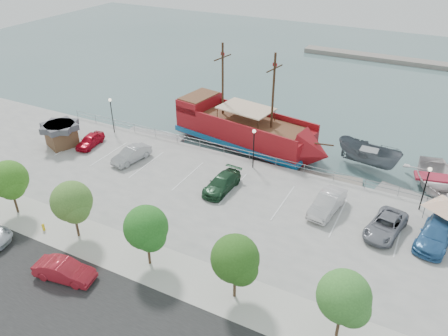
% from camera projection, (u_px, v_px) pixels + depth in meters
% --- Properties ---
extents(ground, '(160.00, 160.00, 0.00)m').
position_uv_depth(ground, '(224.00, 208.00, 40.23)').
color(ground, '#446565').
extents(street, '(100.00, 8.00, 0.04)m').
position_uv_depth(street, '(107.00, 327.00, 27.45)').
color(street, black).
rests_on(street, land_slab).
extents(sidewalk, '(100.00, 4.00, 0.05)m').
position_uv_depth(sidewalk, '(161.00, 268.00, 32.05)').
color(sidewalk, beige).
rests_on(sidewalk, land_slab).
extents(seawall_railing, '(50.00, 0.06, 1.00)m').
position_uv_depth(seawall_railing, '(258.00, 157.00, 45.44)').
color(seawall_railing, gray).
rests_on(seawall_railing, land_slab).
extents(far_shore, '(40.00, 3.00, 0.80)m').
position_uv_depth(far_shore, '(414.00, 62.00, 78.24)').
color(far_shore, gray).
rests_on(far_shore, ground).
extents(pirate_ship, '(19.33, 8.01, 12.03)m').
position_uv_depth(pirate_ship, '(254.00, 133.00, 49.32)').
color(pirate_ship, maroon).
rests_on(pirate_ship, ground).
extents(patrol_boat, '(7.45, 4.36, 2.71)m').
position_uv_depth(patrol_boat, '(368.00, 157.00, 45.87)').
color(patrol_boat, slate).
rests_on(patrol_boat, ground).
extents(speedboat, '(7.28, 8.98, 1.64)m').
position_uv_depth(speedboat, '(436.00, 180.00, 42.91)').
color(speedboat, beige).
rests_on(speedboat, ground).
extents(dock_west, '(7.53, 2.57, 0.42)m').
position_uv_depth(dock_west, '(155.00, 136.00, 52.79)').
color(dock_west, gray).
rests_on(dock_west, ground).
extents(dock_mid, '(6.52, 2.93, 0.36)m').
position_uv_depth(dock_mid, '(330.00, 179.00, 44.25)').
color(dock_mid, gray).
rests_on(dock_mid, ground).
extents(dock_east, '(7.44, 3.58, 0.41)m').
position_uv_depth(dock_east, '(415.00, 200.00, 41.04)').
color(dock_east, gray).
rests_on(dock_east, ground).
extents(shed, '(4.14, 4.14, 2.61)m').
position_uv_depth(shed, '(61.00, 134.00, 48.31)').
color(shed, brown).
rests_on(shed, land_slab).
extents(street_sedan, '(4.65, 2.29, 1.47)m').
position_uv_depth(street_sedan, '(64.00, 271.00, 30.77)').
color(street_sedan, '#AC1C28').
rests_on(street_sedan, street).
extents(fire_hydrant, '(0.24, 0.24, 0.68)m').
position_uv_depth(fire_hydrant, '(43.00, 227.00, 35.62)').
color(fire_hydrant, yellow).
rests_on(fire_hydrant, sidewalk).
extents(lamp_post_left, '(0.36, 0.36, 4.28)m').
position_uv_depth(lamp_post_left, '(111.00, 109.00, 50.36)').
color(lamp_post_left, black).
rests_on(lamp_post_left, land_slab).
extents(lamp_post_mid, '(0.36, 0.36, 4.28)m').
position_uv_depth(lamp_post_mid, '(254.00, 142.00, 43.23)').
color(lamp_post_mid, black).
rests_on(lamp_post_mid, land_slab).
extents(lamp_post_right, '(0.36, 0.36, 4.28)m').
position_uv_depth(lamp_post_right, '(427.00, 181.00, 36.88)').
color(lamp_post_right, black).
rests_on(lamp_post_right, land_slab).
extents(tree_b, '(3.30, 3.20, 5.00)m').
position_uv_depth(tree_b, '(9.00, 181.00, 36.23)').
color(tree_b, '#473321').
rests_on(tree_b, sidewalk).
extents(tree_c, '(3.30, 3.20, 5.00)m').
position_uv_depth(tree_c, '(73.00, 203.00, 33.45)').
color(tree_c, '#473321').
rests_on(tree_c, sidewalk).
extents(tree_d, '(3.30, 3.20, 5.00)m').
position_uv_depth(tree_d, '(147.00, 229.00, 30.68)').
color(tree_d, '#473321').
rests_on(tree_d, sidewalk).
extents(tree_e, '(3.30, 3.20, 5.00)m').
position_uv_depth(tree_e, '(237.00, 261.00, 27.90)').
color(tree_e, '#473321').
rests_on(tree_e, sidewalk).
extents(tree_f, '(3.30, 3.20, 5.00)m').
position_uv_depth(tree_f, '(346.00, 299.00, 25.13)').
color(tree_f, '#473321').
rests_on(tree_f, sidewalk).
extents(parked_car_a, '(2.11, 4.14, 1.35)m').
position_uv_depth(parked_car_a, '(90.00, 140.00, 48.53)').
color(parked_car_a, '#B90B1F').
rests_on(parked_car_a, land_slab).
extents(parked_car_b, '(2.33, 4.70, 1.48)m').
position_uv_depth(parked_car_b, '(131.00, 155.00, 45.55)').
color(parked_car_b, '#9C9EA0').
rests_on(parked_car_b, land_slab).
extents(parked_car_d, '(2.28, 5.03, 1.43)m').
position_uv_depth(parked_car_d, '(222.00, 183.00, 40.78)').
color(parked_car_d, '#1C4026').
rests_on(parked_car_d, land_slab).
extents(parked_car_f, '(2.39, 5.20, 1.65)m').
position_uv_depth(parked_car_f, '(327.00, 203.00, 37.77)').
color(parked_car_f, silver).
rests_on(parked_car_f, land_slab).
extents(parked_car_g, '(3.26, 5.46, 1.42)m').
position_uv_depth(parked_car_g, '(386.00, 225.00, 35.25)').
color(parked_car_g, gray).
rests_on(parked_car_g, land_slab).
extents(parked_car_h, '(3.22, 5.95, 1.64)m').
position_uv_depth(parked_car_h, '(436.00, 234.00, 34.18)').
color(parked_car_h, '#30649C').
rests_on(parked_car_h, land_slab).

